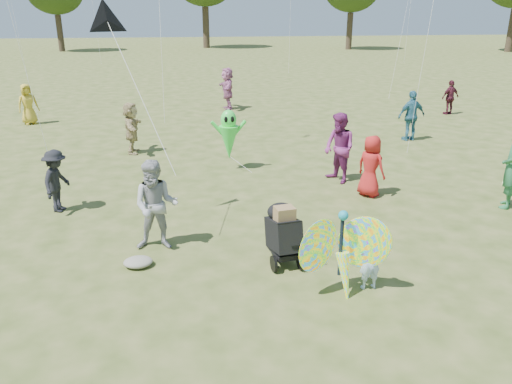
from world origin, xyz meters
TOP-DOWN VIEW (x-y plane):
  - ground at (0.00, 0.00)m, footprint 160.00×160.00m
  - child_girl at (1.39, -0.40)m, footprint 0.39×0.27m
  - adult_man at (-2.09, 1.63)m, footprint 0.94×0.77m
  - grey_bag at (-2.44, 0.94)m, footprint 0.52×0.43m
  - crowd_a at (2.99, 3.80)m, footprint 0.82×0.89m
  - crowd_b at (-4.38, 3.91)m, footprint 0.76×1.04m
  - crowd_c at (6.41, 8.90)m, footprint 1.07×0.57m
  - crowd_d at (-3.10, 8.69)m, footprint 0.54×1.53m
  - crowd_e at (2.54, 4.94)m, footprint 0.98×1.09m
  - crowd_f at (5.90, 2.59)m, footprint 0.77×0.83m
  - crowd_g at (-7.53, 13.72)m, footprint 0.93×0.83m
  - crowd_h at (10.15, 13.02)m, footprint 0.93×0.56m
  - crowd_j at (0.65, 15.75)m, footprint 0.64×1.77m
  - jogging_stroller at (0.19, 0.78)m, footprint 0.59×1.09m
  - butterfly_kite at (0.89, -0.49)m, footprint 1.74×0.75m
  - delta_kite_rig at (-2.81, 2.96)m, footprint 1.59×1.56m
  - alien_kite at (-0.22, 6.46)m, footprint 1.12×0.69m

SIDE VIEW (x-z plane):
  - ground at x=0.00m, z-range 0.00..0.00m
  - grey_bag at x=-2.44m, z-range 0.00..0.17m
  - child_girl at x=1.39m, z-range 0.00..1.01m
  - jogging_stroller at x=0.19m, z-range 0.07..1.16m
  - butterfly_kite at x=0.89m, z-range -0.12..1.52m
  - crowd_b at x=-4.38m, z-range 0.00..1.44m
  - crowd_h at x=10.15m, z-range 0.00..1.48m
  - crowd_a at x=2.99m, z-range 0.00..1.52m
  - crowd_g at x=-7.53m, z-range 0.00..1.60m
  - crowd_d at x=-3.10m, z-range 0.00..1.63m
  - crowd_c at x=6.41m, z-range 0.00..1.74m
  - adult_man at x=-2.09m, z-range 0.00..1.77m
  - crowd_e at x=2.54m, z-range 0.00..1.85m
  - crowd_j at x=0.65m, z-range 0.00..1.88m
  - crowd_f at x=5.90m, z-range 0.00..1.90m
  - alien_kite at x=-0.22m, z-range 0.10..1.84m
  - delta_kite_rig at x=-2.81m, z-range 2.56..5.71m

